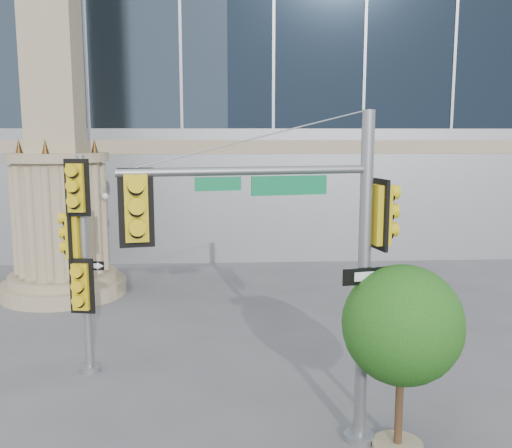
{
  "coord_description": "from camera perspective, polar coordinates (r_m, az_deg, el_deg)",
  "views": [
    {
      "loc": [
        -0.12,
        -11.4,
        5.7
      ],
      "look_at": [
        0.6,
        2.0,
        3.61
      ],
      "focal_mm": 40.0,
      "sensor_mm": 36.0,
      "label": 1
    }
  ],
  "objects": [
    {
      "name": "secondary_signal_pole",
      "position": [
        13.97,
        -17.19,
        -2.33
      ],
      "size": [
        0.91,
        0.77,
        5.26
      ],
      "rotation": [
        0.0,
        0.0,
        -0.17
      ],
      "color": "slate",
      "rests_on": "ground"
    },
    {
      "name": "street_tree",
      "position": [
        10.69,
        14.6,
        -10.17
      ],
      "size": [
        2.21,
        2.16,
        3.44
      ],
      "color": "tan",
      "rests_on": "ground"
    },
    {
      "name": "ground",
      "position": [
        12.74,
        -2.3,
        -17.73
      ],
      "size": [
        120.0,
        120.0,
        0.0
      ],
      "primitive_type": "plane",
      "color": "#545456",
      "rests_on": "ground"
    },
    {
      "name": "main_signal_pole",
      "position": [
        9.96,
        5.05,
        -2.15
      ],
      "size": [
        4.72,
        1.33,
        6.14
      ],
      "rotation": [
        0.0,
        0.0,
        0.2
      ],
      "color": "slate",
      "rests_on": "ground"
    },
    {
      "name": "monument",
      "position": [
        21.23,
        -19.33,
        7.86
      ],
      "size": [
        4.4,
        4.4,
        16.6
      ],
      "color": "tan",
      "rests_on": "ground"
    }
  ]
}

